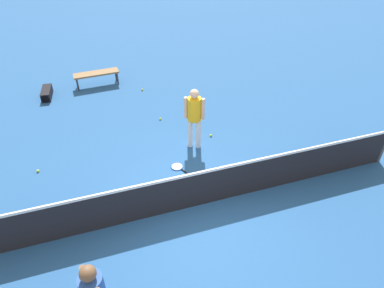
% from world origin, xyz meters
% --- Properties ---
extents(ground_plane, '(40.00, 40.00, 0.00)m').
position_xyz_m(ground_plane, '(0.00, 0.00, 0.00)').
color(ground_plane, '#265693').
extents(court_net, '(10.09, 0.09, 1.07)m').
position_xyz_m(court_net, '(0.00, 0.00, 0.50)').
color(court_net, '#4C4C51').
rests_on(court_net, ground_plane).
extents(player_near_side, '(0.50, 0.46, 1.70)m').
position_xyz_m(player_near_side, '(-0.78, -2.03, 1.01)').
color(player_near_side, white).
rests_on(player_near_side, ground_plane).
extents(tennis_racket_near_player, '(0.42, 0.60, 0.03)m').
position_xyz_m(tennis_racket_near_player, '(-0.12, -1.34, 0.01)').
color(tennis_racket_near_player, blue).
rests_on(tennis_racket_near_player, ground_plane).
extents(tennis_ball_near_player, '(0.07, 0.07, 0.07)m').
position_xyz_m(tennis_ball_near_player, '(-0.22, -3.55, 0.03)').
color(tennis_ball_near_player, '#C6E033').
rests_on(tennis_ball_near_player, ground_plane).
extents(tennis_ball_by_net, '(0.07, 0.07, 0.07)m').
position_xyz_m(tennis_ball_by_net, '(-1.36, -2.30, 0.03)').
color(tennis_ball_by_net, '#C6E033').
rests_on(tennis_ball_by_net, ground_plane).
extents(tennis_ball_midcourt, '(0.07, 0.07, 0.07)m').
position_xyz_m(tennis_ball_midcourt, '(0.14, -0.93, 0.03)').
color(tennis_ball_midcourt, '#C6E033').
rests_on(tennis_ball_midcourt, ground_plane).
extents(tennis_ball_baseline, '(0.07, 0.07, 0.07)m').
position_xyz_m(tennis_ball_baseline, '(3.17, -2.22, 0.03)').
color(tennis_ball_baseline, '#C6E033').
rests_on(tennis_ball_baseline, ground_plane).
extents(tennis_ball_stray_left, '(0.07, 0.07, 0.07)m').
position_xyz_m(tennis_ball_stray_left, '(-0.07, -5.49, 0.03)').
color(tennis_ball_stray_left, '#C6E033').
rests_on(tennis_ball_stray_left, ground_plane).
extents(courtside_bench, '(1.52, 0.47, 0.48)m').
position_xyz_m(courtside_bench, '(1.32, -6.34, 0.42)').
color(courtside_bench, olive).
rests_on(courtside_bench, ground_plane).
extents(equipment_bag, '(0.36, 0.82, 0.28)m').
position_xyz_m(equipment_bag, '(2.98, -5.99, 0.14)').
color(equipment_bag, black).
rests_on(equipment_bag, ground_plane).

